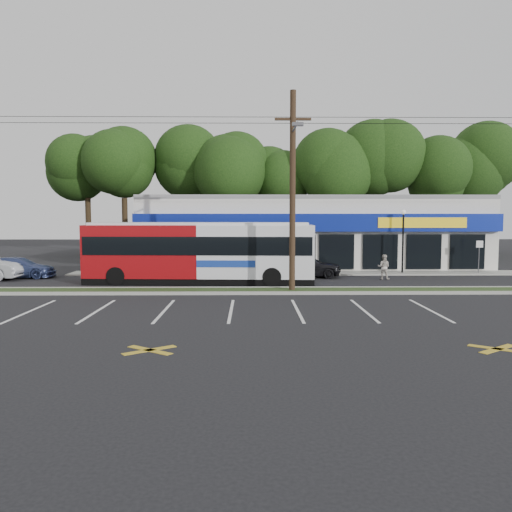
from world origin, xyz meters
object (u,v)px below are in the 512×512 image
at_px(pedestrian_b, 384,267).
at_px(sign_post, 479,251).
at_px(car_dark, 305,265).
at_px(car_blue, 19,268).
at_px(utility_pole, 289,184).
at_px(metrobus, 200,251).
at_px(pedestrian_a, 282,263).
at_px(lamp_post, 403,234).

bearing_deg(pedestrian_b, sign_post, -138.02).
bearing_deg(pedestrian_b, car_dark, 8.17).
relative_size(car_dark, car_blue, 1.02).
distance_m(utility_pole, car_blue, 18.08).
relative_size(utility_pole, sign_post, 22.47).
relative_size(metrobus, pedestrian_a, 8.00).
height_order(sign_post, metrobus, metrobus).
height_order(utility_pole, lamp_post, utility_pole).
relative_size(lamp_post, pedestrian_b, 2.81).
xyz_separation_m(pedestrian_a, pedestrian_b, (6.08, -1.76, -0.06)).
bearing_deg(car_dark, pedestrian_b, -97.53).
bearing_deg(car_dark, utility_pole, 172.70).
relative_size(lamp_post, car_blue, 0.95).
bearing_deg(pedestrian_a, car_dark, 145.81).
height_order(sign_post, pedestrian_b, sign_post).
xyz_separation_m(lamp_post, pedestrian_a, (-8.08, -1.04, -1.85)).
bearing_deg(pedestrian_a, metrobus, 23.72).
distance_m(car_dark, car_blue, 17.83).
xyz_separation_m(lamp_post, car_blue, (-24.52, -1.80, -2.02)).
bearing_deg(car_dark, car_blue, 96.53).
bearing_deg(car_blue, utility_pole, -112.02).
bearing_deg(sign_post, car_dark, -172.98).
height_order(utility_pole, car_dark, utility_pole).
relative_size(utility_pole, car_dark, 11.06).
height_order(car_dark, car_blue, car_dark).
xyz_separation_m(lamp_post, sign_post, (5.00, -0.23, -1.12)).
bearing_deg(pedestrian_a, lamp_post, 177.36).
xyz_separation_m(utility_pole, car_dark, (1.48, 6.21, -4.64)).
xyz_separation_m(sign_post, car_blue, (-29.52, -1.57, -0.91)).
height_order(sign_post, car_dark, sign_post).
distance_m(sign_post, metrobus, 18.44).
bearing_deg(pedestrian_b, lamp_post, -103.75).
distance_m(car_blue, pedestrian_a, 16.46).
bearing_deg(lamp_post, car_blue, -175.80).
bearing_deg(lamp_post, pedestrian_a, -172.68).
bearing_deg(utility_pole, sign_post, 30.15).
bearing_deg(pedestrian_a, pedestrian_b, 153.88).
relative_size(utility_pole, pedestrian_b, 33.04).
bearing_deg(metrobus, lamp_post, 21.22).
relative_size(metrobus, car_blue, 2.93).
relative_size(sign_post, pedestrian_a, 1.36).
xyz_separation_m(car_dark, pedestrian_b, (4.69, -1.14, -0.01)).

